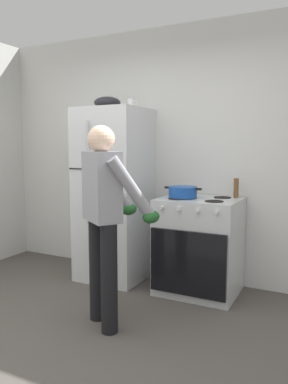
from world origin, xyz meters
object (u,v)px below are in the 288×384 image
at_px(refrigerator, 115,195).
at_px(coffee_mug, 131,103).
at_px(mixing_bowl, 107,103).
at_px(stove_range, 199,246).
at_px(pepper_mill, 236,188).
at_px(red_pot, 183,192).
at_px(person_cook, 106,209).

bearing_deg(refrigerator, coffee_mug, 15.40).
bearing_deg(mixing_bowl, stove_range, -0.57).
bearing_deg(stove_range, pepper_mill, 35.04).
bearing_deg(refrigerator, red_pot, -3.53).
xyz_separation_m(pepper_mill, mixing_bowl, (-1.35, -0.20, 0.86)).
distance_m(person_cook, pepper_mill, 1.42).
bearing_deg(person_cook, mixing_bowl, 121.09).
bearing_deg(red_pot, refrigerator, 176.47).
bearing_deg(coffee_mug, mixing_bowl, -169.22).
xyz_separation_m(red_pot, pepper_mill, (0.46, 0.25, 0.04)).
height_order(coffee_mug, pepper_mill, coffee_mug).
relative_size(refrigerator, person_cook, 1.15).
bearing_deg(stove_range, red_pot, -166.08).
bearing_deg(person_cook, coffee_mug, 108.08).
bearing_deg(coffee_mug, pepper_mill, 7.89).
distance_m(refrigerator, red_pot, 0.81).
bearing_deg(red_pot, pepper_mill, 28.52).
height_order(red_pot, pepper_mill, pepper_mill).
bearing_deg(coffee_mug, red_pot, -9.12).
bearing_deg(person_cook, pepper_mill, 58.63).
xyz_separation_m(person_cook, red_pot, (0.28, 0.96, 0.05)).
relative_size(stove_range, pepper_mill, 5.09).
height_order(pepper_mill, mixing_bowl, mixing_bowl).
relative_size(red_pot, coffee_mug, 3.36).
height_order(refrigerator, pepper_mill, refrigerator).
height_order(refrigerator, person_cook, refrigerator).
distance_m(coffee_mug, pepper_mill, 1.38).
xyz_separation_m(person_cook, coffee_mug, (-0.35, 1.06, 0.93)).
bearing_deg(refrigerator, mixing_bowl, 179.79).
relative_size(stove_range, red_pot, 2.50).
distance_m(stove_range, person_cook, 1.19).
relative_size(coffee_mug, pepper_mill, 0.60).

